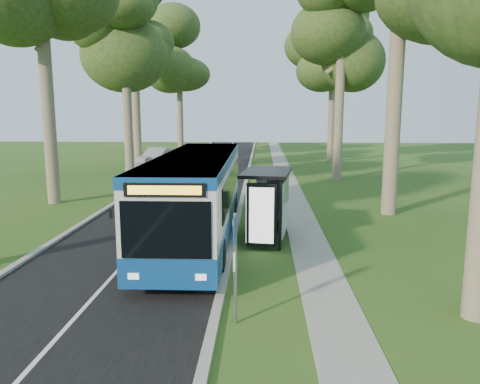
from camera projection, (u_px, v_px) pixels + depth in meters
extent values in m
plane|color=#264D18|center=(232.00, 246.00, 17.93)|extent=(120.00, 120.00, 0.00)
cube|color=black|center=(184.00, 197.00, 27.93)|extent=(7.00, 100.00, 0.02)
cube|color=#9E9B93|center=(242.00, 197.00, 27.76)|extent=(0.25, 100.00, 0.12)
cube|color=#9E9B93|center=(126.00, 196.00, 28.08)|extent=(0.25, 100.00, 0.12)
cube|color=white|center=(184.00, 197.00, 27.93)|extent=(0.12, 100.00, 0.00)
cube|color=gray|center=(293.00, 198.00, 27.63)|extent=(1.50, 100.00, 0.02)
cube|color=silver|center=(197.00, 193.00, 18.58)|extent=(2.78, 12.83, 3.04)
cube|color=navy|center=(198.00, 220.00, 18.77)|extent=(2.81, 12.86, 0.85)
cube|color=navy|center=(197.00, 159.00, 18.35)|extent=(2.81, 12.86, 0.34)
cube|color=black|center=(164.00, 230.00, 12.24)|extent=(2.40, 0.07, 1.55)
cube|color=yellow|center=(162.00, 190.00, 12.02)|extent=(1.92, 0.04, 0.23)
cube|color=black|center=(166.00, 283.00, 12.56)|extent=(2.56, 0.14, 0.32)
cylinder|color=black|center=(144.00, 255.00, 14.98)|extent=(0.31, 1.11, 1.11)
cylinder|color=black|center=(219.00, 256.00, 14.87)|extent=(0.31, 1.11, 1.11)
cylinder|color=black|center=(183.00, 206.00, 22.55)|extent=(0.31, 1.11, 1.11)
cylinder|color=black|center=(234.00, 207.00, 22.44)|extent=(0.31, 1.11, 1.11)
cylinder|color=gray|center=(235.00, 269.00, 11.17)|extent=(0.09, 0.09, 2.74)
cube|color=#0D3596|center=(235.00, 229.00, 11.00)|extent=(0.07, 0.39, 0.68)
cylinder|color=yellow|center=(234.00, 223.00, 10.98)|extent=(0.04, 0.24, 0.24)
cube|color=white|center=(235.00, 261.00, 11.14)|extent=(0.08, 0.33, 0.44)
cube|color=black|center=(285.00, 215.00, 17.21)|extent=(0.12, 0.12, 2.67)
cube|color=black|center=(282.00, 201.00, 19.91)|extent=(0.12, 0.12, 2.67)
cube|color=black|center=(267.00, 172.00, 18.35)|extent=(2.18, 3.46, 0.13)
cube|color=silver|center=(286.00, 205.00, 18.54)|extent=(0.40, 2.71, 2.14)
cube|color=black|center=(267.00, 215.00, 17.12)|extent=(1.13, 0.32, 2.35)
cube|color=white|center=(267.00, 216.00, 17.03)|extent=(0.90, 0.14, 2.08)
cube|color=black|center=(274.00, 226.00, 19.04)|extent=(0.66, 1.96, 0.06)
cylinder|color=black|center=(252.00, 200.00, 24.90)|extent=(0.47, 0.47, 0.85)
cylinder|color=black|center=(252.00, 192.00, 24.82)|extent=(0.51, 0.51, 0.05)
imported|color=silver|center=(142.00, 164.00, 39.78)|extent=(2.26, 4.13, 1.33)
imported|color=#9B9DA2|center=(157.00, 157.00, 43.42)|extent=(2.56, 5.43, 1.72)
cylinder|color=#7A6B56|center=(47.00, 98.00, 25.29)|extent=(0.69, 0.69, 11.63)
cylinder|color=#7A6B56|center=(127.00, 106.00, 35.12)|extent=(0.67, 0.67, 10.95)
ellipsoid|color=#27461A|center=(124.00, 25.00, 34.13)|extent=(5.20, 5.20, 7.51)
cylinder|color=#7A6B56|center=(136.00, 94.00, 44.85)|extent=(0.74, 0.74, 13.36)
ellipsoid|color=#27461A|center=(133.00, 17.00, 43.64)|extent=(5.20, 5.20, 9.16)
cylinder|color=#7A6B56|center=(180.00, 106.00, 54.74)|extent=(0.69, 0.69, 11.42)
ellipsoid|color=#27461A|center=(179.00, 52.00, 53.70)|extent=(5.20, 5.20, 7.83)
cylinder|color=#7A6B56|center=(395.00, 82.00, 22.39)|extent=(0.73, 0.73, 12.92)
cylinder|color=#7A6B56|center=(339.00, 107.00, 34.41)|extent=(0.67, 0.67, 10.80)
ellipsoid|color=#27461A|center=(342.00, 26.00, 33.43)|extent=(5.20, 5.20, 7.40)
cylinder|color=#7A6B56|center=(332.00, 108.00, 46.17)|extent=(0.67, 0.67, 10.77)
ellipsoid|color=#27461A|center=(334.00, 48.00, 45.19)|extent=(5.20, 5.20, 7.39)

